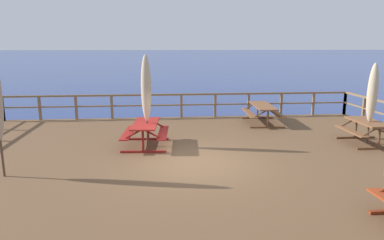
{
  "coord_description": "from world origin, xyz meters",
  "views": [
    {
      "loc": [
        -0.94,
        -9.19,
        3.83
      ],
      "look_at": [
        0.0,
        0.95,
        1.64
      ],
      "focal_mm": 32.38,
      "sensor_mm": 36.0,
      "label": 1
    }
  ],
  "objects_px": {
    "picnic_table_mid_right": "(367,127)",
    "patio_umbrella_tall_back_right": "(372,93)",
    "patio_umbrella_tall_mid_left": "(146,89)",
    "picnic_table_mid_centre": "(146,129)",
    "picnic_table_mid_left": "(263,110)"
  },
  "relations": [
    {
      "from": "picnic_table_mid_right",
      "to": "patio_umbrella_tall_back_right",
      "type": "distance_m",
      "value": 1.15
    },
    {
      "from": "picnic_table_mid_right",
      "to": "patio_umbrella_tall_mid_left",
      "type": "height_order",
      "value": "patio_umbrella_tall_mid_left"
    },
    {
      "from": "picnic_table_mid_centre",
      "to": "patio_umbrella_tall_back_right",
      "type": "bearing_deg",
      "value": -3.63
    },
    {
      "from": "picnic_table_mid_right",
      "to": "patio_umbrella_tall_back_right",
      "type": "xyz_separation_m",
      "value": [
        -0.01,
        -0.08,
        1.14
      ]
    },
    {
      "from": "picnic_table_mid_left",
      "to": "patio_umbrella_tall_back_right",
      "type": "xyz_separation_m",
      "value": [
        2.54,
        -3.44,
        1.13
      ]
    },
    {
      "from": "picnic_table_mid_left",
      "to": "patio_umbrella_tall_mid_left",
      "type": "relative_size",
      "value": 0.77
    },
    {
      "from": "picnic_table_mid_left",
      "to": "patio_umbrella_tall_mid_left",
      "type": "distance_m",
      "value": 5.72
    },
    {
      "from": "patio_umbrella_tall_back_right",
      "to": "picnic_table_mid_centre",
      "type": "bearing_deg",
      "value": 176.37
    },
    {
      "from": "patio_umbrella_tall_mid_left",
      "to": "patio_umbrella_tall_back_right",
      "type": "relative_size",
      "value": 1.1
    },
    {
      "from": "picnic_table_mid_left",
      "to": "patio_umbrella_tall_mid_left",
      "type": "height_order",
      "value": "patio_umbrella_tall_mid_left"
    },
    {
      "from": "picnic_table_mid_left",
      "to": "patio_umbrella_tall_mid_left",
      "type": "xyz_separation_m",
      "value": [
        -4.69,
        -3.01,
        1.3
      ]
    },
    {
      "from": "patio_umbrella_tall_mid_left",
      "to": "picnic_table_mid_right",
      "type": "bearing_deg",
      "value": -2.76
    },
    {
      "from": "picnic_table_mid_centre",
      "to": "picnic_table_mid_left",
      "type": "relative_size",
      "value": 0.85
    },
    {
      "from": "picnic_table_mid_right",
      "to": "picnic_table_mid_left",
      "type": "height_order",
      "value": "same"
    },
    {
      "from": "picnic_table_mid_centre",
      "to": "patio_umbrella_tall_back_right",
      "type": "xyz_separation_m",
      "value": [
        7.28,
        -0.46,
        1.14
      ]
    }
  ]
}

